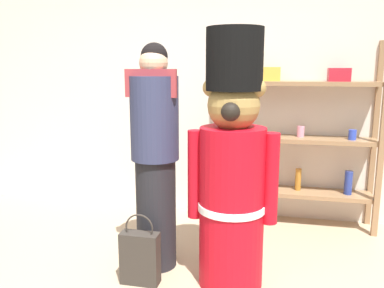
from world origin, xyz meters
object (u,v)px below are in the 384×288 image
merchandise_shelf (300,134)px  teddy_bear_guard (232,171)px  person_shopper (155,156)px  shopping_bag (140,257)px

merchandise_shelf → teddy_bear_guard: teddy_bear_guard is taller
person_shopper → teddy_bear_guard: bearing=-13.5°
person_shopper → shopping_bag: 0.74m
merchandise_shelf → shopping_bag: size_ratio=3.40×
teddy_bear_guard → shopping_bag: teddy_bear_guard is taller
shopping_bag → merchandise_shelf: bearing=51.0°
merchandise_shelf → shopping_bag: 1.94m
person_shopper → shopping_bag: bearing=-96.6°
merchandise_shelf → teddy_bear_guard: bearing=-111.8°
person_shopper → shopping_bag: size_ratio=3.27×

